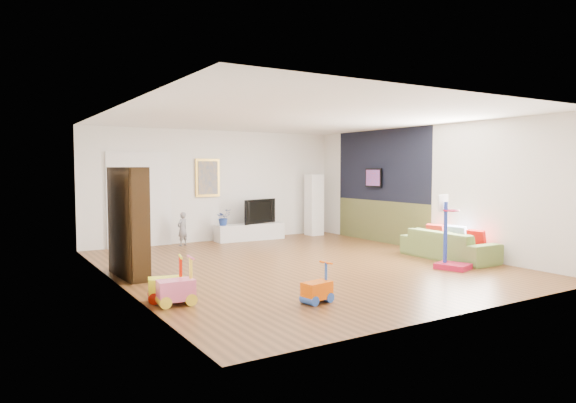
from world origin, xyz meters
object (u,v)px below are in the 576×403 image
media_console (250,232)px  basketball_hoop (454,232)px  sofa (449,245)px  bookshelf (128,222)px

media_console → basketball_hoop: bearing=-73.3°
sofa → media_console: bearing=26.1°
bookshelf → basketball_hoop: 5.58m
media_console → bookshelf: 4.66m
bookshelf → sofa: (5.76, -1.65, -0.62)m
sofa → basketball_hoop: bearing=136.2°
media_console → basketball_hoop: (1.38, -5.15, 0.46)m
media_console → sofa: size_ratio=0.90×
basketball_hoop → bookshelf: bearing=136.5°
sofa → basketball_hoop: 1.08m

